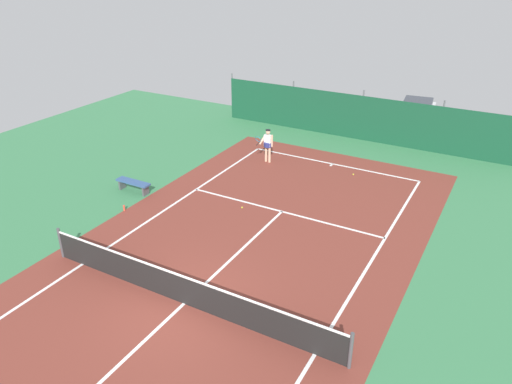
{
  "coord_description": "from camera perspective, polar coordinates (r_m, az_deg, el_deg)",
  "views": [
    {
      "loc": [
        7.33,
        -8.88,
        9.22
      ],
      "look_at": [
        -0.86,
        5.85,
        0.9
      ],
      "focal_mm": 34.33,
      "sensor_mm": 36.0,
      "label": 1
    }
  ],
  "objects": [
    {
      "name": "court_surface",
      "position": [
        14.75,
        -8.35,
        -12.73
      ],
      "size": [
        11.02,
        26.6,
        0.01
      ],
      "color": "brown",
      "rests_on": "ground"
    },
    {
      "name": "ground_plane",
      "position": [
        14.75,
        -8.35,
        -12.74
      ],
      "size": [
        36.0,
        36.0,
        0.0
      ],
      "primitive_type": "plane",
      "color": "#387A4C"
    },
    {
      "name": "parked_car",
      "position": [
        29.63,
        18.16,
        8.54
      ],
      "size": [
        2.39,
        4.38,
        1.68
      ],
      "rotation": [
        0.0,
        0.0,
        0.12
      ],
      "color": "silver",
      "rests_on": "ground"
    },
    {
      "name": "tennis_ball_midcourt",
      "position": [
        19.52,
        -1.63,
        -1.81
      ],
      "size": [
        0.07,
        0.07,
        0.07
      ],
      "primitive_type": "sphere",
      "color": "#CCDB33",
      "rests_on": "ground"
    },
    {
      "name": "tennis_net",
      "position": [
        14.44,
        -8.48,
        -11.17
      ],
      "size": [
        10.12,
        0.1,
        1.1
      ],
      "color": "black",
      "rests_on": "ground"
    },
    {
      "name": "water_bottle",
      "position": [
        19.98,
        -15.11,
        -1.81
      ],
      "size": [
        0.08,
        0.08,
        0.24
      ],
      "primitive_type": "cylinder",
      "color": "#D84C38",
      "rests_on": "ground"
    },
    {
      "name": "back_fence",
      "position": [
        27.63,
        12.35,
        7.63
      ],
      "size": [
        16.3,
        0.98,
        2.7
      ],
      "color": "#14472D",
      "rests_on": "ground"
    },
    {
      "name": "tennis_ball_near_player",
      "position": [
        22.85,
        11.26,
        2.04
      ],
      "size": [
        0.07,
        0.07,
        0.07
      ],
      "primitive_type": "sphere",
      "color": "#CCDB33",
      "rests_on": "ground"
    },
    {
      "name": "courtside_bench",
      "position": [
        21.34,
        -14.11,
        0.94
      ],
      "size": [
        1.6,
        0.4,
        0.49
      ],
      "color": "#335184",
      "rests_on": "ground"
    },
    {
      "name": "tennis_player",
      "position": [
        23.51,
        1.36,
        5.7
      ],
      "size": [
        0.75,
        0.73,
        1.64
      ],
      "rotation": [
        0.0,
        0.0,
        3.04
      ],
      "color": "#D8AD8C",
      "rests_on": "ground"
    }
  ]
}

